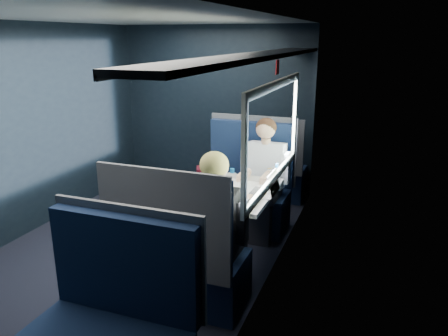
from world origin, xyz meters
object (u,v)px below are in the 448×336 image
(table, at_px, (237,198))
(bottle_small, at_px, (277,175))
(laptop, at_px, (267,188))
(man, at_px, (264,173))
(seat_row_back, at_px, (115,331))
(seat_row_front, at_px, (267,170))
(cup, at_px, (273,175))
(seat_bay_near, at_px, (244,191))
(woman, at_px, (217,221))
(seat_bay_far, at_px, (180,261))

(table, relative_size, bottle_small, 4.88)
(bottle_small, bearing_deg, laptop, -90.40)
(man, relative_size, laptop, 4.48)
(laptop, bearing_deg, table, 178.95)
(seat_row_back, xyz_separation_m, man, (0.25, 2.50, 0.31))
(seat_row_front, distance_m, laptop, 1.90)
(seat_row_front, bearing_deg, man, -77.17)
(cup, bearing_deg, seat_bay_near, 135.66)
(woman, bearing_deg, bottle_small, 77.58)
(woman, height_order, cup, woman)
(woman, bearing_deg, man, 90.00)
(seat_row_back, bearing_deg, woman, 77.07)
(seat_row_front, height_order, woman, woman)
(seat_bay_far, distance_m, woman, 0.43)
(table, height_order, seat_bay_near, seat_bay_near)
(seat_bay_near, height_order, man, man)
(seat_bay_far, bearing_deg, table, 78.22)
(cup, bearing_deg, table, -118.34)
(seat_bay_near, relative_size, seat_bay_far, 1.00)
(bottle_small, bearing_deg, seat_bay_near, 133.19)
(laptop, relative_size, bottle_small, 1.44)
(woman, height_order, laptop, woman)
(seat_bay_near, xyz_separation_m, seat_row_front, (0.02, 0.93, -0.01))
(seat_bay_near, distance_m, cup, 0.71)
(seat_bay_near, height_order, bottle_small, seat_bay_near)
(man, bearing_deg, seat_bay_near, 147.73)
(man, height_order, bottle_small, man)
(seat_bay_near, xyz_separation_m, laptop, (0.50, -0.87, 0.38))
(man, distance_m, bottle_small, 0.44)
(seat_bay_near, bearing_deg, seat_row_front, 88.88)
(laptop, relative_size, cup, 3.14)
(seat_bay_far, bearing_deg, woman, 33.82)
(seat_row_front, distance_m, cup, 1.47)
(seat_row_front, relative_size, man, 0.88)
(seat_bay_near, relative_size, cup, 13.43)
(woman, xyz_separation_m, cup, (0.17, 1.15, 0.06))
(table, distance_m, man, 0.70)
(seat_bay_far, relative_size, cup, 13.43)
(table, xyz_separation_m, laptop, (0.30, -0.01, 0.14))
(seat_bay_near, height_order, seat_row_back, seat_bay_near)
(seat_bay_near, xyz_separation_m, man, (0.27, -0.17, 0.30))
(man, distance_m, laptop, 0.74)
(seat_bay_far, height_order, cup, seat_bay_far)
(seat_row_front, distance_m, seat_row_back, 3.59)
(seat_bay_near, bearing_deg, woman, -80.34)
(seat_row_front, height_order, man, man)
(seat_bay_near, relative_size, seat_row_back, 1.09)
(seat_row_front, relative_size, laptop, 3.94)
(seat_bay_near, distance_m, seat_bay_far, 1.74)
(woman, bearing_deg, table, 95.45)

